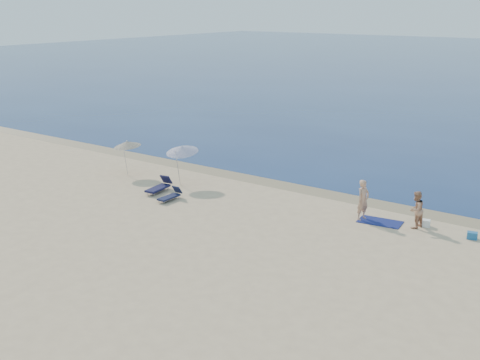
# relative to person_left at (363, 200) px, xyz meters

# --- Properties ---
(wet_sand_strip) EXTENTS (240.00, 1.60, 0.00)m
(wet_sand_strip) POSITION_rel_person_left_xyz_m (-2.71, 2.69, -0.98)
(wet_sand_strip) COLOR #847254
(wet_sand_strip) RESTS_ON ground
(person_left) EXTENTS (0.65, 0.82, 1.96)m
(person_left) POSITION_rel_person_left_xyz_m (0.00, 0.00, 0.00)
(person_left) COLOR tan
(person_left) RESTS_ON ground
(person_right) EXTENTS (0.83, 0.97, 1.75)m
(person_right) POSITION_rel_person_left_xyz_m (2.43, 0.41, -0.11)
(person_right) COLOR tan
(person_right) RESTS_ON ground
(beach_towel) EXTENTS (2.13, 1.35, 0.03)m
(beach_towel) POSITION_rel_person_left_xyz_m (0.85, 0.16, -0.96)
(beach_towel) COLOR #101750
(beach_towel) RESTS_ON ground
(white_bag) EXTENTS (0.44, 0.40, 0.33)m
(white_bag) POSITION_rel_person_left_xyz_m (2.79, 0.85, -0.82)
(white_bag) COLOR white
(white_bag) RESTS_ON ground
(blue_cooler) EXTENTS (0.50, 0.41, 0.31)m
(blue_cooler) POSITION_rel_person_left_xyz_m (4.97, 0.54, -0.82)
(blue_cooler) COLOR #1B5C95
(blue_cooler) RESTS_ON ground
(umbrella_near) EXTENTS (2.02, 2.05, 2.41)m
(umbrella_near) POSITION_rel_person_left_xyz_m (-10.83, -0.52, 1.07)
(umbrella_near) COLOR silver
(umbrella_near) RESTS_ON ground
(umbrella_far) EXTENTS (2.14, 2.15, 2.17)m
(umbrella_far) POSITION_rel_person_left_xyz_m (-14.84, -0.87, 0.90)
(umbrella_far) COLOR silver
(umbrella_far) RESTS_ON ground
(lounger_left) EXTENTS (0.81, 1.88, 0.80)m
(lounger_left) POSITION_rel_person_left_xyz_m (-10.92, -2.38, -0.69)
(lounger_left) COLOR #141538
(lounger_left) RESTS_ON ground
(lounger_right) EXTENTS (0.50, 1.49, 0.66)m
(lounger_right) POSITION_rel_person_left_xyz_m (-9.45, -3.12, -0.74)
(lounger_right) COLOR #141A38
(lounger_right) RESTS_ON ground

